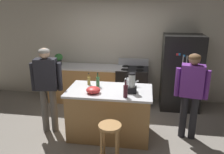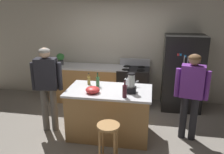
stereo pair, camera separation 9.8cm
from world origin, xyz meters
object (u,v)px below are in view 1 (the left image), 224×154
at_px(person_by_sink_right, 191,89).
at_px(tea_kettle, 130,82).
at_px(person_by_island_left, 47,83).
at_px(bar_stool, 110,133).
at_px(stove_range, 132,86).
at_px(bottle_vinegar, 89,81).
at_px(refrigerator, 181,72).
at_px(blender_appliance, 132,84).
at_px(bottle_olive_oil, 98,81).
at_px(mixing_bowl, 93,90).
at_px(kitchen_island, 110,113).
at_px(potted_plant, 59,59).
at_px(bottle_wine, 126,91).

xyz_separation_m(person_by_sink_right, tea_kettle, (-1.12, 0.12, 0.03)).
xyz_separation_m(person_by_island_left, bar_stool, (1.33, -0.75, -0.51)).
distance_m(stove_range, bar_stool, 2.31).
relative_size(stove_range, bottle_vinegar, 4.72).
relative_size(refrigerator, blender_appliance, 4.95).
height_order(bottle_olive_oil, mixing_bowl, bottle_olive_oil).
bearing_deg(stove_range, bottle_olive_oil, -112.49).
bearing_deg(refrigerator, kitchen_island, -134.38).
bearing_deg(person_by_sink_right, mixing_bowl, -168.94).
bearing_deg(bar_stool, bottle_vinegar, 120.04).
bearing_deg(tea_kettle, potted_plant, 145.93).
xyz_separation_m(stove_range, bottle_olive_oil, (-0.57, -1.38, 0.56)).
distance_m(bottle_wine, tea_kettle, 0.57).
bearing_deg(mixing_bowl, stove_range, 71.40).
bearing_deg(mixing_bowl, tea_kettle, 37.14).
height_order(person_by_sink_right, bar_stool, person_by_sink_right).
bearing_deg(mixing_bowl, bottle_vinegar, 113.84).
bearing_deg(mixing_bowl, kitchen_island, 37.88).
relative_size(bottle_vinegar, tea_kettle, 0.86).
relative_size(bottle_vinegar, mixing_bowl, 0.93).
height_order(person_by_island_left, tea_kettle, person_by_island_left).
height_order(person_by_sink_right, potted_plant, person_by_sink_right).
relative_size(refrigerator, mixing_bowl, 7.02).
relative_size(bar_stool, bottle_olive_oil, 2.38).
distance_m(person_by_sink_right, bottle_vinegar, 1.91).
xyz_separation_m(kitchen_island, tea_kettle, (0.35, 0.26, 0.54)).
distance_m(refrigerator, bottle_olive_oil, 2.19).
xyz_separation_m(refrigerator, person_by_island_left, (-2.66, -1.52, 0.13)).
xyz_separation_m(bar_stool, bottle_olive_oil, (-0.38, 0.92, 0.53)).
relative_size(person_by_sink_right, bottle_olive_oil, 5.90).
xyz_separation_m(stove_range, bar_stool, (-0.19, -2.30, 0.03)).
bearing_deg(mixing_bowl, bottle_olive_oil, 88.39).
xyz_separation_m(stove_range, tea_kettle, (0.03, -1.26, 0.53)).
height_order(bar_stool, bottle_olive_oil, bottle_olive_oil).
bearing_deg(blender_appliance, refrigerator, 56.01).
xyz_separation_m(refrigerator, potted_plant, (-3.03, 0.05, 0.22)).
xyz_separation_m(potted_plant, tea_kettle, (1.91, -1.29, -0.09)).
height_order(potted_plant, bottle_wine, bottle_wine).
xyz_separation_m(refrigerator, mixing_bowl, (-1.73, -1.70, 0.10)).
relative_size(bottle_wine, tea_kettle, 1.15).
relative_size(person_by_sink_right, mixing_bowl, 6.44).
distance_m(refrigerator, person_by_sink_right, 1.37).
bearing_deg(person_by_sink_right, bar_stool, -145.61).
height_order(refrigerator, tea_kettle, refrigerator).
bearing_deg(refrigerator, stove_range, 178.77).
bearing_deg(person_by_sink_right, kitchen_island, -174.70).
bearing_deg(kitchen_island, mixing_bowl, -142.12).
xyz_separation_m(refrigerator, stove_range, (-1.15, 0.02, -0.41)).
xyz_separation_m(potted_plant, bottle_vinegar, (1.12, -1.34, -0.09)).
relative_size(potted_plant, mixing_bowl, 1.19).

